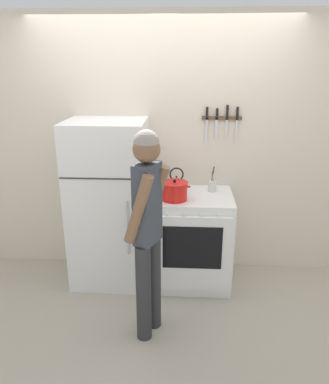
{
  "coord_description": "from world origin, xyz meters",
  "views": [
    {
      "loc": [
        0.22,
        -3.63,
        2.1
      ],
      "look_at": [
        0.04,
        -0.46,
        0.99
      ],
      "focal_mm": 35.0,
      "sensor_mm": 36.0,
      "label": 1
    }
  ],
  "objects_px": {
    "refrigerator": "(109,204)",
    "tea_kettle": "(177,184)",
    "utensil_jar": "(212,185)",
    "person": "(148,225)",
    "dutch_oven_pot": "(174,191)",
    "stove_range": "(192,239)"
  },
  "relations": [
    {
      "from": "refrigerator",
      "to": "tea_kettle",
      "type": "relative_size",
      "value": 6.85
    },
    {
      "from": "utensil_jar",
      "to": "person",
      "type": "height_order",
      "value": "person"
    },
    {
      "from": "person",
      "to": "tea_kettle",
      "type": "bearing_deg",
      "value": 11.92
    },
    {
      "from": "dutch_oven_pot",
      "to": "tea_kettle",
      "type": "distance_m",
      "value": 0.25
    },
    {
      "from": "dutch_oven_pot",
      "to": "tea_kettle",
      "type": "bearing_deg",
      "value": 86.95
    },
    {
      "from": "tea_kettle",
      "to": "person",
      "type": "height_order",
      "value": "person"
    },
    {
      "from": "refrigerator",
      "to": "stove_range",
      "type": "xyz_separation_m",
      "value": [
        0.8,
        -0.03,
        -0.34
      ]
    },
    {
      "from": "refrigerator",
      "to": "tea_kettle",
      "type": "height_order",
      "value": "refrigerator"
    },
    {
      "from": "dutch_oven_pot",
      "to": "tea_kettle",
      "type": "xyz_separation_m",
      "value": [
        0.01,
        0.25,
        -0.01
      ]
    },
    {
      "from": "stove_range",
      "to": "tea_kettle",
      "type": "height_order",
      "value": "tea_kettle"
    },
    {
      "from": "stove_range",
      "to": "person",
      "type": "distance_m",
      "value": 0.97
    },
    {
      "from": "person",
      "to": "dutch_oven_pot",
      "type": "bearing_deg",
      "value": 8.8
    },
    {
      "from": "stove_range",
      "to": "dutch_oven_pot",
      "type": "relative_size",
      "value": 3.18
    },
    {
      "from": "dutch_oven_pot",
      "to": "stove_range",
      "type": "bearing_deg",
      "value": 29.85
    },
    {
      "from": "dutch_oven_pot",
      "to": "person",
      "type": "distance_m",
      "value": 0.69
    },
    {
      "from": "refrigerator",
      "to": "tea_kettle",
      "type": "distance_m",
      "value": 0.68
    },
    {
      "from": "refrigerator",
      "to": "utensil_jar",
      "type": "bearing_deg",
      "value": 7.13
    },
    {
      "from": "dutch_oven_pot",
      "to": "tea_kettle",
      "type": "relative_size",
      "value": 1.23
    },
    {
      "from": "dutch_oven_pot",
      "to": "tea_kettle",
      "type": "height_order",
      "value": "tea_kettle"
    },
    {
      "from": "dutch_oven_pot",
      "to": "person",
      "type": "height_order",
      "value": "person"
    },
    {
      "from": "tea_kettle",
      "to": "dutch_oven_pot",
      "type": "bearing_deg",
      "value": -93.05
    },
    {
      "from": "utensil_jar",
      "to": "dutch_oven_pot",
      "type": "bearing_deg",
      "value": -144.8
    }
  ]
}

